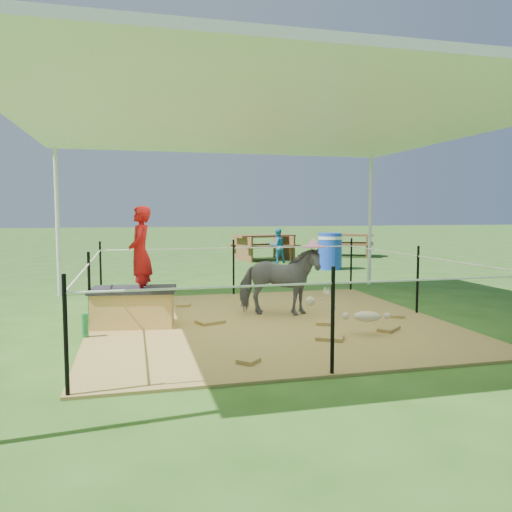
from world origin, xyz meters
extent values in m
plane|color=#2D5919|center=(0.00, 0.00, 0.00)|extent=(90.00, 90.00, 0.00)
cube|color=brown|center=(0.00, 0.00, 0.01)|extent=(4.60, 4.60, 0.03)
cylinder|color=silver|center=(-3.00, 3.00, 1.30)|extent=(0.07, 0.07, 2.60)
cylinder|color=silver|center=(3.00, 3.00, 1.30)|extent=(0.07, 0.07, 2.60)
cube|color=white|center=(0.00, 0.00, 2.64)|extent=(6.30, 6.30, 0.08)
cube|color=white|center=(0.00, 0.00, 2.79)|extent=(3.30, 3.30, 0.22)
cylinder|color=black|center=(-2.25, 2.25, 0.50)|extent=(0.04, 0.04, 1.00)
cylinder|color=black|center=(0.00, 2.25, 0.50)|extent=(0.04, 0.04, 1.00)
cylinder|color=black|center=(2.25, 2.25, 0.50)|extent=(0.04, 0.04, 1.00)
cylinder|color=black|center=(-2.25, 0.00, 0.50)|extent=(0.04, 0.04, 1.00)
cylinder|color=black|center=(2.25, 0.00, 0.50)|extent=(0.04, 0.04, 1.00)
cylinder|color=black|center=(-2.25, -2.25, 0.50)|extent=(0.04, 0.04, 1.00)
cylinder|color=black|center=(0.00, -2.25, 0.50)|extent=(0.04, 0.04, 1.00)
cylinder|color=white|center=(0.00, 2.25, 0.85)|extent=(4.50, 0.02, 0.02)
cylinder|color=white|center=(0.00, -2.25, 0.85)|extent=(4.50, 0.02, 0.02)
cylinder|color=white|center=(2.25, 0.00, 0.85)|extent=(0.02, 4.50, 0.02)
cylinder|color=white|center=(-2.25, 0.00, 0.85)|extent=(0.02, 4.50, 0.02)
cube|color=#B68A42|center=(-1.73, 0.11, 0.25)|extent=(1.05, 0.63, 0.44)
cube|color=black|center=(-1.73, 0.11, 0.50)|extent=(1.12, 0.69, 0.06)
imported|color=red|center=(-1.63, 0.11, 1.06)|extent=(0.34, 0.47, 1.19)
cylinder|color=#1B7A38|center=(-2.28, -0.34, 0.17)|extent=(0.09, 0.09, 0.28)
imported|color=#454449|center=(0.26, 0.31, 0.51)|extent=(1.26, 0.87, 0.97)
cylinder|color=pink|center=(0.26, 0.31, 1.07)|extent=(0.30, 0.30, 0.14)
cylinder|color=blue|center=(3.25, 5.71, 0.47)|extent=(0.74, 0.74, 0.94)
cube|color=#55311D|center=(2.25, 8.67, 0.39)|extent=(2.12, 1.73, 0.78)
cube|color=brown|center=(5.26, 9.23, 0.38)|extent=(2.20, 1.97, 0.75)
imported|color=teal|center=(2.38, 7.61, 0.50)|extent=(0.57, 0.50, 1.01)
camera|label=1|loc=(-1.72, -6.35, 1.48)|focal=35.00mm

